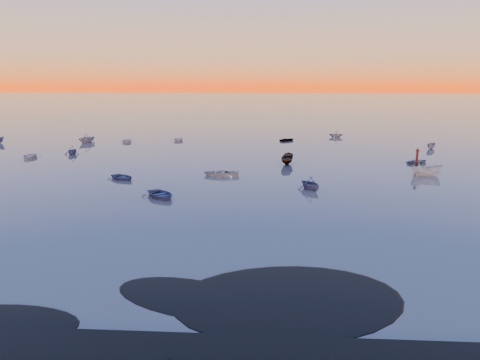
# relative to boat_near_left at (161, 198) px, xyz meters

# --- Properties ---
(ground) EXTENTS (600.00, 600.00, 0.00)m
(ground) POSITION_rel_boat_near_left_xyz_m (4.61, 75.54, 0.00)
(ground) COLOR slate
(ground) RESTS_ON ground
(mud_lobes) EXTENTS (140.00, 6.00, 0.07)m
(mud_lobes) POSITION_rel_boat_near_left_xyz_m (4.61, -25.46, 0.01)
(mud_lobes) COLOR black
(mud_lobes) RESTS_ON ground
(moored_fleet) EXTENTS (124.00, 58.00, 1.20)m
(moored_fleet) POSITION_rel_boat_near_left_xyz_m (4.61, 28.54, 0.00)
(moored_fleet) COLOR white
(moored_fleet) RESTS_ON ground
(boat_near_left) EXTENTS (4.73, 4.25, 1.13)m
(boat_near_left) POSITION_rel_boat_near_left_xyz_m (0.00, 0.00, 0.00)
(boat_near_left) COLOR #3E4976
(boat_near_left) RESTS_ON ground
(boat_near_center) EXTENTS (2.16, 4.33, 1.45)m
(boat_near_center) POSITION_rel_boat_near_left_xyz_m (32.95, 14.12, 0.00)
(boat_near_center) COLOR white
(boat_near_center) RESTS_ON ground
(boat_near_right) EXTENTS (3.81, 3.23, 1.23)m
(boat_near_right) POSITION_rel_boat_near_left_xyz_m (16.64, 5.03, 0.00)
(boat_near_right) COLOR #3E4976
(boat_near_right) RESTS_ON ground
(channel_marker) EXTENTS (0.91, 0.91, 3.25)m
(channel_marker) POSITION_rel_boat_near_left_xyz_m (32.87, 18.28, 1.28)
(channel_marker) COLOR #470F0F
(channel_marker) RESTS_ON ground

